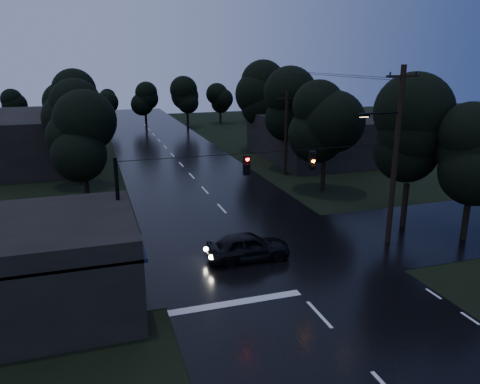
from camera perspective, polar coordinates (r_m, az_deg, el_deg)
main_road at (r=42.63m, az=-5.90°, el=1.93°), size 12.00×120.00×0.02m
cross_street at (r=26.15m, az=2.56°, el=-7.24°), size 60.00×9.00×0.02m
building_far_right at (r=50.50m, az=8.84°, el=6.59°), size 10.00×14.00×4.40m
building_far_left at (r=51.38m, az=-23.99°, el=5.90°), size 10.00×16.00×5.00m
utility_pole_main at (r=27.20m, az=18.31°, el=4.48°), size 3.50×0.30×10.00m
utility_pole_far at (r=42.47m, az=5.63°, el=7.23°), size 2.00×0.30×7.50m
anchor_pole_left at (r=22.72m, az=-14.48°, el=-3.32°), size 0.18×0.18×6.00m
span_signals at (r=23.84m, az=4.82°, el=3.66°), size 15.00×0.37×1.12m
tree_corner_near at (r=30.19m, az=20.23°, el=6.80°), size 4.48×4.48×9.44m
tree_corner_far at (r=29.41m, az=26.74°, el=4.36°), size 3.92×3.92×8.26m
tree_left_a at (r=32.88m, az=-18.71°, el=6.30°), size 3.92×3.92×8.26m
tree_left_b at (r=40.77m, az=-19.58°, el=8.49°), size 4.20×4.20×8.85m
tree_left_c at (r=50.69m, az=-20.12°, el=10.18°), size 4.48×4.48×9.44m
tree_right_a at (r=37.18m, az=10.41°, el=8.50°), size 4.20×4.20×8.85m
tree_right_b at (r=44.54m, az=6.23°, el=10.36°), size 4.48×4.48×9.44m
tree_right_c at (r=53.97m, az=2.44°, el=11.82°), size 4.76×4.76×10.03m
car at (r=24.85m, az=1.00°, el=-6.64°), size 4.46×1.90×1.50m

